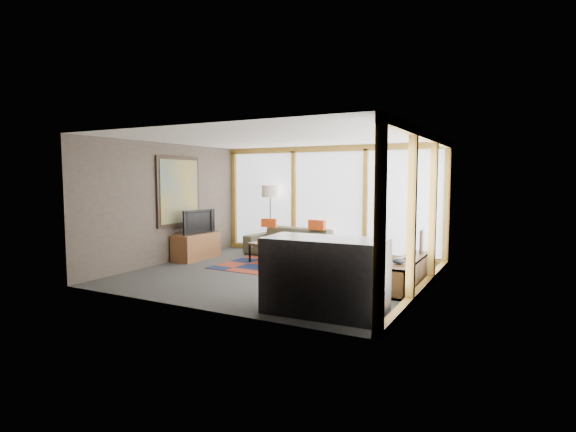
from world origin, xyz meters
The scene contains 17 objects.
ground centered at (0.00, 0.00, 0.00)m, with size 5.50×5.50×0.00m, color #32322F.
room_envelope centered at (0.49, 0.56, 1.54)m, with size 5.52×5.02×2.62m.
rug centered at (-0.29, 0.61, 0.01)m, with size 2.62×1.68×0.01m, color maroon.
sofa centered at (-0.69, 1.88, 0.33)m, with size 2.28×0.89×0.66m, color #3B3D2D.
pillow_left centered at (-1.31, 1.88, 0.77)m, with size 0.37×0.11×0.21m, color #BC3F12.
pillow_right centered at (-0.06, 1.93, 0.78)m, with size 0.41×0.12×0.22m, color #BC3F12.
floor_lamp centered at (-1.41, 2.12, 0.83)m, with size 0.42×0.42×1.67m, color #2E2418, non-canonical shape.
coffee_table centered at (-0.50, 0.93, 0.22)m, with size 1.31×0.65×0.44m, color #35230E, non-canonical shape.
book_stack centered at (-0.88, 0.96, 0.48)m, with size 0.23×0.29×0.10m, color brown.
vase centered at (-0.39, 0.96, 0.53)m, with size 0.22×0.22×0.19m, color beige.
bookshelf centered at (2.43, 0.21, 0.24)m, with size 0.35×1.94×0.49m, color #35230E, non-canonical shape.
bowl_a centered at (2.39, -0.34, 0.54)m, with size 0.21×0.21×0.10m, color black.
bowl_b centered at (2.47, -0.03, 0.53)m, with size 0.17×0.17×0.08m, color black.
shelf_picture centered at (2.48, 0.95, 0.69)m, with size 0.04×0.32×0.41m, color black.
tv_console centered at (-2.45, 0.56, 0.30)m, with size 0.49×1.18×0.59m, color brown.
television centered at (-2.43, 0.55, 0.86)m, with size 0.94×0.12×0.54m, color black.
bar_counter centered at (1.76, -1.85, 0.52)m, with size 1.65×0.77×1.05m, color black.
Camera 1 is at (4.14, -7.40, 1.87)m, focal length 28.00 mm.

